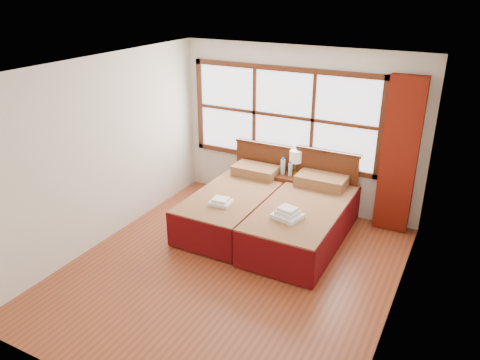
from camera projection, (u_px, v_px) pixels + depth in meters
The scene contains 15 objects.
floor at pixel (231, 270), 6.09m from camera, with size 4.50×4.50×0.00m, color brown.
ceiling at pixel (229, 68), 5.06m from camera, with size 4.50×4.50×0.00m, color white.
wall_back at pixel (298, 129), 7.41m from camera, with size 4.00×4.00×0.00m, color silver.
wall_left at pixel (103, 152), 6.43m from camera, with size 4.50×4.50×0.00m, color silver.
wall_right at pixel (403, 214), 4.72m from camera, with size 4.50×4.50×0.00m, color silver.
window at pixel (283, 116), 7.41m from camera, with size 3.16×0.06×1.56m.
curtain at pixel (399, 156), 6.66m from camera, with size 0.50×0.16×2.30m, color maroon.
bed_left at pixel (236, 204), 7.17m from camera, with size 1.06×2.08×1.03m.
bed_right at pixel (304, 219), 6.70m from camera, with size 1.10×2.13×1.07m.
nightstand at pixel (289, 192), 7.59m from camera, with size 0.46×0.45×0.61m.
towels_left at pixel (221, 202), 6.63m from camera, with size 0.32×0.29×0.09m.
towels_right at pixel (287, 214), 6.18m from camera, with size 0.42×0.38×0.15m.
lamp at pixel (296, 157), 7.45m from camera, with size 0.20×0.20×0.38m.
bottle_near at pixel (283, 166), 7.47m from camera, with size 0.07×0.07×0.27m.
bottle_far at pixel (290, 169), 7.40m from camera, with size 0.06×0.06×0.23m.
Camera 1 is at (2.49, -4.49, 3.48)m, focal length 35.00 mm.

